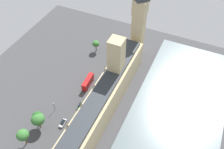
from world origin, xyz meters
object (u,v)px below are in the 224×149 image
car_white_under_trees (63,123)px  pedestrian_opposite_hall (82,113)px  plane_tree_kerbside (96,44)px  plane_tree_far_end (23,135)px  parliament_building (105,96)px  plane_tree_near_tower (37,116)px  clock_tower (139,19)px  double_decker_bus_corner (88,82)px  car_dark_green_leading (80,106)px  pedestrian_midblock (85,109)px  plane_tree_trailing (38,119)px  street_lamp_slot_10 (54,105)px  pedestrian_by_river_gate (80,120)px

car_white_under_trees → pedestrian_opposite_hall: 10.37m
pedestrian_opposite_hall → car_white_under_trees: bearing=-113.2°
pedestrian_opposite_hall → plane_tree_kerbside: bearing=118.2°
car_white_under_trees → plane_tree_far_end: (9.42, 15.56, 6.52)m
parliament_building → plane_tree_near_tower: size_ratio=8.66×
clock_tower → plane_tree_near_tower: 72.98m
double_decker_bus_corner → plane_tree_near_tower: bearing=70.8°
car_dark_green_leading → car_white_under_trees: bearing=74.3°
pedestrian_midblock → car_white_under_trees: bearing=-106.2°
clock_tower → plane_tree_trailing: 73.70m
clock_tower → street_lamp_slot_10: clock_tower is taller
pedestrian_by_river_gate → street_lamp_slot_10: bearing=-85.1°
clock_tower → plane_tree_trailing: (23.24, 67.18, -19.49)m
pedestrian_midblock → car_dark_green_leading: bearing=179.3°
parliament_building → plane_tree_near_tower: parliament_building is taller
clock_tower → car_dark_green_leading: clock_tower is taller
parliament_building → plane_tree_far_end: size_ratio=8.01×
clock_tower → street_lamp_slot_10: (22.50, 56.04, -21.91)m
parliament_building → pedestrian_opposite_hall: (8.84, 8.82, -8.29)m
pedestrian_by_river_gate → double_decker_bus_corner: bearing=-156.0°
pedestrian_by_river_gate → car_white_under_trees: bearing=-45.7°
plane_tree_near_tower → plane_tree_trailing: bearing=134.7°
double_decker_bus_corner → pedestrian_opposite_hall: double_decker_bus_corner is taller
double_decker_bus_corner → pedestrian_by_river_gate: size_ratio=6.25×
pedestrian_by_river_gate → plane_tree_far_end: plane_tree_far_end is taller
double_decker_bus_corner → pedestrian_opposite_hall: bearing=105.9°
plane_tree_trailing → plane_tree_near_tower: (1.01, -1.02, 0.50)m
double_decker_bus_corner → clock_tower: bearing=-116.9°
plane_tree_trailing → double_decker_bus_corner: bearing=-103.9°
clock_tower → pedestrian_midblock: bearing=79.9°
car_dark_green_leading → car_white_under_trees: (2.72, 12.28, -0.00)m
pedestrian_opposite_hall → plane_tree_kerbside: (15.36, -45.89, 4.82)m
pedestrian_opposite_hall → pedestrian_by_river_gate: (-0.80, 3.62, 0.05)m
car_white_under_trees → plane_tree_trailing: plane_tree_trailing is taller
clock_tower → plane_tree_kerbside: 32.38m
double_decker_bus_corner → car_white_under_trees: double_decker_bus_corner is taller
clock_tower → plane_tree_kerbside: clock_tower is taller
car_white_under_trees → street_lamp_slot_10: 10.19m
double_decker_bus_corner → plane_tree_near_tower: (9.10, 31.77, 4.34)m
pedestrian_opposite_hall → plane_tree_far_end: size_ratio=0.16×
pedestrian_opposite_hall → street_lamp_slot_10: size_ratio=0.28×
pedestrian_opposite_hall → pedestrian_midblock: bearing=101.0°
car_dark_green_leading → car_white_under_trees: size_ratio=0.99×
car_dark_green_leading → plane_tree_trailing: 22.13m
parliament_building → clock_tower: bearing=-90.0°
car_dark_green_leading → plane_tree_kerbside: size_ratio=0.63×
plane_tree_trailing → plane_tree_far_end: 9.86m
car_white_under_trees → pedestrian_by_river_gate: bearing=-144.6°
clock_tower → car_white_under_trees: (14.44, 61.41, -25.08)m
plane_tree_kerbside → street_lamp_slot_10: bearing=91.9°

